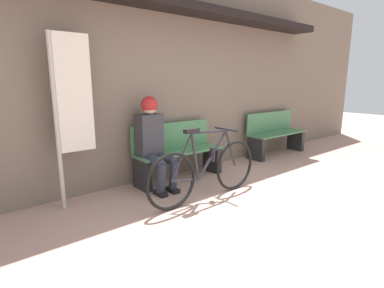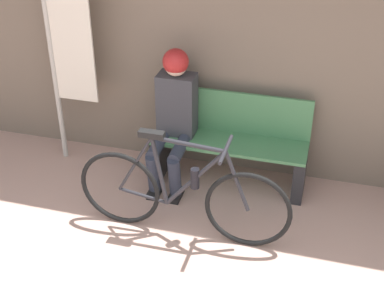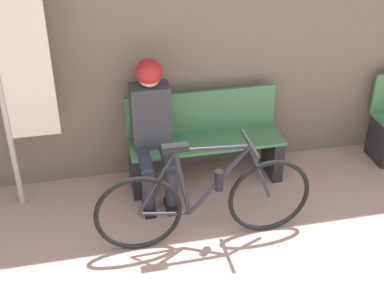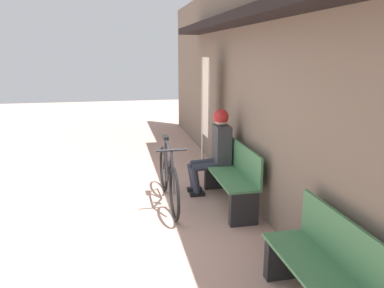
# 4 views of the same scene
# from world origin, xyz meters

# --- Properties ---
(park_bench_near) EXTENTS (1.42, 0.42, 0.86)m
(park_bench_near) POSITION_xyz_m (0.00, 2.50, 0.39)
(park_bench_near) COLOR #477F51
(park_bench_near) RESTS_ON ground_plane
(bicycle) EXTENTS (1.76, 0.40, 0.93)m
(bicycle) POSITION_xyz_m (-0.20, 1.64, 0.38)
(bicycle) COLOR black
(bicycle) RESTS_ON ground_plane
(person_seated) EXTENTS (0.34, 0.62, 1.28)m
(person_seated) POSITION_xyz_m (-0.50, 2.40, 0.73)
(person_seated) COLOR #2D3342
(person_seated) RESTS_ON ground_plane
(banner_pole) EXTENTS (0.45, 0.05, 2.00)m
(banner_pole) POSITION_xyz_m (-1.54, 2.48, 1.23)
(banner_pole) COLOR #B7B2A8
(banner_pole) RESTS_ON ground_plane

